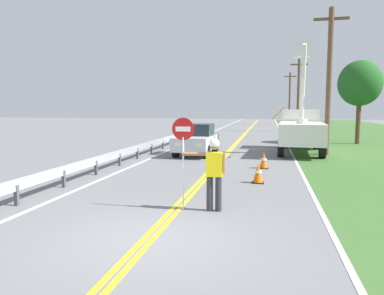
{
  "coord_description": "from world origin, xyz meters",
  "views": [
    {
      "loc": [
        2.27,
        -6.71,
        2.57
      ],
      "look_at": [
        -0.32,
        5.7,
        1.2
      ],
      "focal_mm": 34.38,
      "sensor_mm": 36.0,
      "label": 1
    }
  ],
  "objects_px": {
    "flagger_worker": "(214,170)",
    "utility_pole_far": "(290,98)",
    "oncoming_sedan_nearest": "(197,140)",
    "traffic_cone_mid": "(264,161)",
    "utility_pole_near": "(329,79)",
    "roadside_tree_verge": "(360,84)",
    "utility_bucket_truck": "(301,127)",
    "utility_pole_mid": "(298,94)",
    "traffic_cone_lead": "(258,173)",
    "stop_sign_paddle": "(183,143)"
  },
  "relations": [
    {
      "from": "oncoming_sedan_nearest",
      "to": "traffic_cone_lead",
      "type": "distance_m",
      "value": 7.92
    },
    {
      "from": "utility_bucket_truck",
      "to": "traffic_cone_lead",
      "type": "distance_m",
      "value": 9.82
    },
    {
      "from": "utility_pole_far",
      "to": "roadside_tree_verge",
      "type": "distance_m",
      "value": 30.1
    },
    {
      "from": "utility_pole_far",
      "to": "traffic_cone_mid",
      "type": "relative_size",
      "value": 11.25
    },
    {
      "from": "flagger_worker",
      "to": "traffic_cone_mid",
      "type": "bearing_deg",
      "value": 80.61
    },
    {
      "from": "traffic_cone_lead",
      "to": "utility_pole_near",
      "type": "bearing_deg",
      "value": 67.8
    },
    {
      "from": "stop_sign_paddle",
      "to": "utility_pole_mid",
      "type": "relative_size",
      "value": 0.3
    },
    {
      "from": "stop_sign_paddle",
      "to": "utility_pole_near",
      "type": "height_order",
      "value": "utility_pole_near"
    },
    {
      "from": "traffic_cone_mid",
      "to": "roadside_tree_verge",
      "type": "bearing_deg",
      "value": 62.41
    },
    {
      "from": "oncoming_sedan_nearest",
      "to": "utility_pole_near",
      "type": "distance_m",
      "value": 7.82
    },
    {
      "from": "traffic_cone_mid",
      "to": "utility_pole_far",
      "type": "bearing_deg",
      "value": 85.65
    },
    {
      "from": "flagger_worker",
      "to": "utility_pole_far",
      "type": "relative_size",
      "value": 0.23
    },
    {
      "from": "utility_pole_near",
      "to": "traffic_cone_lead",
      "type": "bearing_deg",
      "value": -112.2
    },
    {
      "from": "utility_pole_mid",
      "to": "roadside_tree_verge",
      "type": "distance_m",
      "value": 13.54
    },
    {
      "from": "oncoming_sedan_nearest",
      "to": "utility_pole_near",
      "type": "height_order",
      "value": "utility_pole_near"
    },
    {
      "from": "oncoming_sedan_nearest",
      "to": "traffic_cone_lead",
      "type": "height_order",
      "value": "oncoming_sedan_nearest"
    },
    {
      "from": "utility_bucket_truck",
      "to": "oncoming_sedan_nearest",
      "type": "relative_size",
      "value": 1.67
    },
    {
      "from": "utility_bucket_truck",
      "to": "oncoming_sedan_nearest",
      "type": "distance_m",
      "value": 6.21
    },
    {
      "from": "utility_bucket_truck",
      "to": "traffic_cone_mid",
      "type": "relative_size",
      "value": 9.88
    },
    {
      "from": "flagger_worker",
      "to": "stop_sign_paddle",
      "type": "bearing_deg",
      "value": -176.29
    },
    {
      "from": "flagger_worker",
      "to": "utility_pole_far",
      "type": "distance_m",
      "value": 49.39
    },
    {
      "from": "flagger_worker",
      "to": "utility_pole_near",
      "type": "height_order",
      "value": "utility_pole_near"
    },
    {
      "from": "oncoming_sedan_nearest",
      "to": "traffic_cone_mid",
      "type": "bearing_deg",
      "value": -46.81
    },
    {
      "from": "utility_pole_mid",
      "to": "traffic_cone_lead",
      "type": "distance_m",
      "value": 29.04
    },
    {
      "from": "traffic_cone_lead",
      "to": "traffic_cone_mid",
      "type": "bearing_deg",
      "value": 87.35
    },
    {
      "from": "utility_pole_far",
      "to": "traffic_cone_lead",
      "type": "relative_size",
      "value": 11.25
    },
    {
      "from": "utility_bucket_truck",
      "to": "traffic_cone_mid",
      "type": "bearing_deg",
      "value": -107.45
    },
    {
      "from": "utility_pole_mid",
      "to": "roadside_tree_verge",
      "type": "xyz_separation_m",
      "value": [
        3.2,
        -13.15,
        0.21
      ]
    },
    {
      "from": "oncoming_sedan_nearest",
      "to": "roadside_tree_verge",
      "type": "relative_size",
      "value": 0.7
    },
    {
      "from": "utility_pole_mid",
      "to": "roadside_tree_verge",
      "type": "bearing_deg",
      "value": -76.34
    },
    {
      "from": "utility_pole_far",
      "to": "utility_pole_mid",
      "type": "bearing_deg",
      "value": -89.95
    },
    {
      "from": "oncoming_sedan_nearest",
      "to": "traffic_cone_mid",
      "type": "relative_size",
      "value": 5.92
    },
    {
      "from": "utility_pole_near",
      "to": "utility_pole_far",
      "type": "xyz_separation_m",
      "value": [
        -0.09,
        36.93,
        0.01
      ]
    },
    {
      "from": "flagger_worker",
      "to": "oncoming_sedan_nearest",
      "type": "height_order",
      "value": "flagger_worker"
    },
    {
      "from": "utility_pole_mid",
      "to": "utility_pole_far",
      "type": "distance_m",
      "value": 16.78
    },
    {
      "from": "utility_bucket_truck",
      "to": "utility_pole_near",
      "type": "bearing_deg",
      "value": -39.86
    },
    {
      "from": "utility_pole_far",
      "to": "oncoming_sedan_nearest",
      "type": "bearing_deg",
      "value": -100.19
    },
    {
      "from": "roadside_tree_verge",
      "to": "traffic_cone_lead",
      "type": "bearing_deg",
      "value": -113.04
    },
    {
      "from": "utility_pole_near",
      "to": "roadside_tree_verge",
      "type": "bearing_deg",
      "value": 65.95
    },
    {
      "from": "roadside_tree_verge",
      "to": "utility_pole_near",
      "type": "bearing_deg",
      "value": -114.05
    },
    {
      "from": "flagger_worker",
      "to": "utility_pole_near",
      "type": "distance_m",
      "value": 13.3
    },
    {
      "from": "utility_pole_far",
      "to": "traffic_cone_mid",
      "type": "xyz_separation_m",
      "value": [
        -3.21,
        -42.22,
        -3.78
      ]
    },
    {
      "from": "utility_bucket_truck",
      "to": "roadside_tree_verge",
      "type": "height_order",
      "value": "utility_bucket_truck"
    },
    {
      "from": "stop_sign_paddle",
      "to": "utility_bucket_truck",
      "type": "relative_size",
      "value": 0.34
    },
    {
      "from": "stop_sign_paddle",
      "to": "roadside_tree_verge",
      "type": "bearing_deg",
      "value": 66.57
    },
    {
      "from": "utility_pole_far",
      "to": "utility_pole_near",
      "type": "bearing_deg",
      "value": -89.87
    },
    {
      "from": "flagger_worker",
      "to": "utility_pole_mid",
      "type": "height_order",
      "value": "utility_pole_mid"
    },
    {
      "from": "traffic_cone_lead",
      "to": "roadside_tree_verge",
      "type": "xyz_separation_m",
      "value": [
        6.57,
        15.45,
        3.93
      ]
    },
    {
      "from": "utility_pole_near",
      "to": "roadside_tree_verge",
      "type": "xyz_separation_m",
      "value": [
        3.13,
        7.0,
        0.17
      ]
    },
    {
      "from": "flagger_worker",
      "to": "utility_bucket_truck",
      "type": "height_order",
      "value": "utility_bucket_truck"
    }
  ]
}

